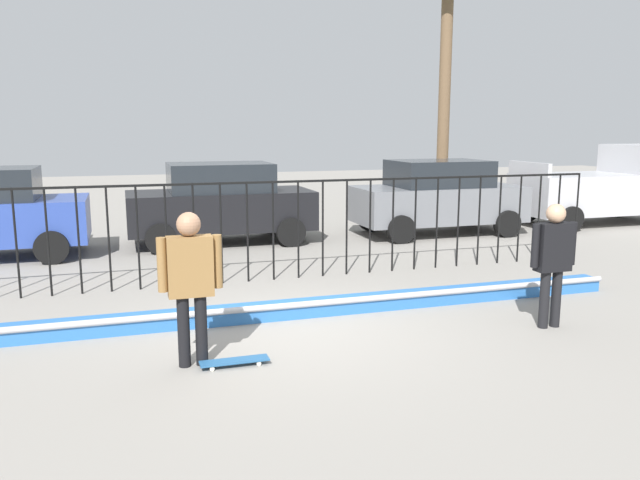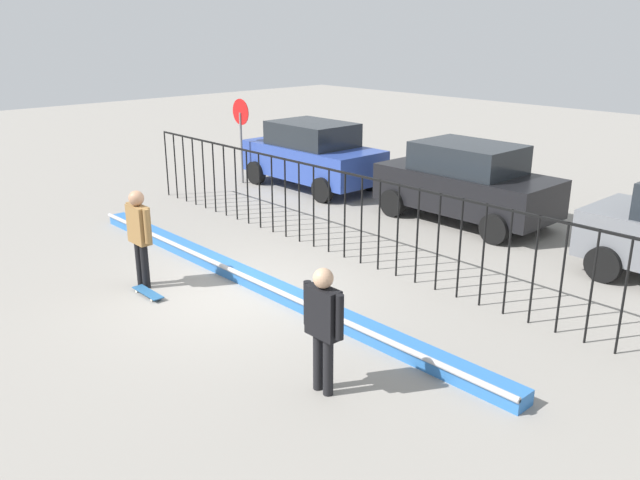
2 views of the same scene
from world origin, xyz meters
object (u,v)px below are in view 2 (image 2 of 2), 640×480
at_px(camera_operator, 323,319).
at_px(stop_sign, 241,129).
at_px(parked_car_black, 466,182).
at_px(skateboard, 148,293).
at_px(skateboarder, 139,230).
at_px(parked_car_blue, 312,154).

xyz_separation_m(camera_operator, stop_sign, (-10.27, 6.24, 0.59)).
bearing_deg(parked_car_black, camera_operator, -69.79).
xyz_separation_m(camera_operator, parked_car_black, (-3.34, 7.79, -0.06)).
height_order(skateboard, stop_sign, stop_sign).
bearing_deg(camera_operator, stop_sign, 27.23).
bearing_deg(skateboarder, parked_car_blue, 87.84).
bearing_deg(skateboarder, stop_sign, 103.09).
distance_m(parked_car_black, stop_sign, 7.13).
bearing_deg(camera_operator, parked_car_blue, 17.20).
relative_size(skateboarder, parked_car_blue, 0.42).
height_order(skateboard, parked_car_black, parked_car_black).
distance_m(camera_operator, parked_car_blue, 11.22).
bearing_deg(parked_car_black, parked_car_blue, -178.80).
relative_size(parked_car_blue, parked_car_black, 1.00).
bearing_deg(skateboarder, skateboard, -48.42).
bearing_deg(stop_sign, skateboard, -47.36).
bearing_deg(parked_car_black, skateboarder, -104.02).
height_order(camera_operator, parked_car_blue, parked_car_blue).
height_order(skateboarder, stop_sign, stop_sign).
height_order(skateboarder, skateboard, skateboarder).
xyz_separation_m(parked_car_blue, parked_car_black, (5.09, 0.37, 0.00)).
distance_m(skateboarder, camera_operator, 4.85).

